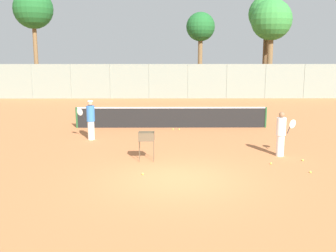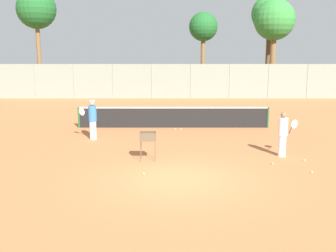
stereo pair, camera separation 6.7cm
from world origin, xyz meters
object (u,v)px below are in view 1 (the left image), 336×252
at_px(player_red_cap, 281,133).
at_px(parked_car, 136,87).
at_px(player_white_outfit, 91,119).
at_px(tennis_net, 171,117).
at_px(ball_cart, 147,139).

height_order(player_red_cap, parked_car, player_red_cap).
height_order(player_white_outfit, player_red_cap, player_white_outfit).
height_order(tennis_net, parked_car, parked_car).
bearing_deg(tennis_net, player_white_outfit, -142.10).
relative_size(ball_cart, parked_car, 0.25).
xyz_separation_m(player_white_outfit, ball_cart, (2.65, -3.52, -0.11)).
xyz_separation_m(tennis_net, player_red_cap, (3.97, -5.76, 0.30)).
distance_m(tennis_net, parked_car, 17.34).
height_order(tennis_net, player_white_outfit, player_white_outfit).
height_order(player_white_outfit, ball_cart, player_white_outfit).
bearing_deg(player_red_cap, tennis_net, 101.30).
bearing_deg(player_white_outfit, ball_cart, 146.65).
bearing_deg(parked_car, ball_cart, -84.90).
relative_size(tennis_net, player_red_cap, 5.92).
height_order(tennis_net, ball_cart, tennis_net).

